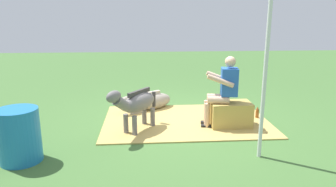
{
  "coord_description": "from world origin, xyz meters",
  "views": [
    {
      "loc": [
        0.74,
        6.06,
        2.12
      ],
      "look_at": [
        0.28,
        -0.06,
        0.55
      ],
      "focal_mm": 33.39,
      "sensor_mm": 36.0,
      "label": 1
    }
  ],
  "objects": [
    {
      "name": "soda_bottle",
      "position": [
        -1.57,
        0.04,
        0.13
      ],
      "size": [
        0.07,
        0.07,
        0.26
      ],
      "color": "brown",
      "rests_on": "ground"
    },
    {
      "name": "tent_pole_left",
      "position": [
        -0.98,
        1.78,
        1.26
      ],
      "size": [
        0.06,
        0.06,
        2.51
      ],
      "primitive_type": "cylinder",
      "color": "silver",
      "rests_on": "ground"
    },
    {
      "name": "hay_patch",
      "position": [
        -0.07,
        0.09,
        0.01
      ],
      "size": [
        3.29,
        2.18,
        0.02
      ],
      "primitive_type": "cube",
      "color": "tan",
      "rests_on": "ground"
    },
    {
      "name": "hay_bale",
      "position": [
        -0.88,
        0.46,
        0.24
      ],
      "size": [
        0.77,
        0.48,
        0.49
      ],
      "primitive_type": "cube",
      "color": "tan",
      "rests_on": "ground"
    },
    {
      "name": "ground_plane",
      "position": [
        0.0,
        0.0,
        0.0
      ],
      "size": [
        24.0,
        24.0,
        0.0
      ],
      "primitive_type": "plane",
      "color": "#426B33"
    },
    {
      "name": "person_seated",
      "position": [
        -0.72,
        0.44,
        0.76
      ],
      "size": [
        0.7,
        0.48,
        1.37
      ],
      "color": "#D8AD8C",
      "rests_on": "ground"
    },
    {
      "name": "pony_lying",
      "position": [
        0.62,
        -0.76,
        0.19
      ],
      "size": [
        1.25,
        0.99,
        0.42
      ],
      "color": "gray",
      "rests_on": "ground"
    },
    {
      "name": "pony_standing",
      "position": [
        0.91,
        0.59,
        0.54
      ],
      "size": [
        0.94,
        1.16,
        0.9
      ],
      "color": "slate",
      "rests_on": "ground"
    },
    {
      "name": "water_barrel",
      "position": [
        2.59,
        1.66,
        0.4
      ],
      "size": [
        0.6,
        0.6,
        0.8
      ],
      "primitive_type": "cylinder",
      "color": "#1E72B2",
      "rests_on": "ground"
    }
  ]
}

